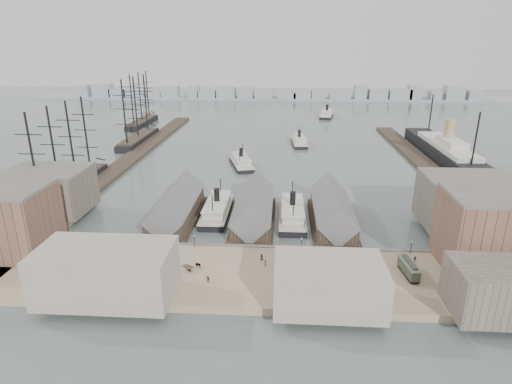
# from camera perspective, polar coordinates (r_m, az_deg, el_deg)

# --- Properties ---
(ground) EXTENTS (900.00, 900.00, 0.00)m
(ground) POSITION_cam_1_polar(r_m,az_deg,el_deg) (128.61, -0.86, -7.00)
(ground) COLOR #4C5854
(ground) RESTS_ON ground
(quay) EXTENTS (180.00, 30.00, 2.00)m
(quay) POSITION_cam_1_polar(r_m,az_deg,el_deg) (110.64, -1.68, -11.16)
(quay) COLOR gray
(quay) RESTS_ON ground
(seawall) EXTENTS (180.00, 1.20, 2.30)m
(seawall) POSITION_cam_1_polar(r_m,az_deg,el_deg) (123.47, -1.05, -7.60)
(seawall) COLOR #59544C
(seawall) RESTS_ON ground
(west_wharf) EXTENTS (10.00, 220.00, 1.60)m
(west_wharf) POSITION_cam_1_polar(r_m,az_deg,el_deg) (235.09, -15.70, 4.87)
(west_wharf) COLOR #2D231C
(west_wharf) RESTS_ON ground
(east_wharf) EXTENTS (10.00, 180.00, 1.60)m
(east_wharf) POSITION_cam_1_polar(r_m,az_deg,el_deg) (223.23, 21.50, 3.46)
(east_wharf) COLOR #2D231C
(east_wharf) RESTS_ON ground
(ferry_shed_west) EXTENTS (14.00, 42.00, 12.60)m
(ferry_shed_west) POSITION_cam_1_polar(r_m,az_deg,el_deg) (146.09, -10.57, -2.00)
(ferry_shed_west) COLOR #2D231C
(ferry_shed_west) RESTS_ON ground
(ferry_shed_center) EXTENTS (14.00, 42.00, 12.60)m
(ferry_shed_center) POSITION_cam_1_polar(r_m,az_deg,el_deg) (142.07, -0.34, -2.29)
(ferry_shed_center) COLOR #2D231C
(ferry_shed_center) RESTS_ON ground
(ferry_shed_east) EXTENTS (14.00, 42.00, 12.60)m
(ferry_shed_east) POSITION_cam_1_polar(r_m,az_deg,el_deg) (142.76, 10.14, -2.50)
(ferry_shed_east) COLOR #2D231C
(ferry_shed_east) RESTS_ON ground
(warehouse_west_back) EXTENTS (26.00, 20.00, 14.00)m
(warehouse_west_back) POSITION_cam_1_polar(r_m,az_deg,el_deg) (161.97, -25.85, 0.11)
(warehouse_west_back) COLOR #60564C
(warehouse_west_back) RESTS_ON west_land
(warehouse_east_front) EXTENTS (30.00, 18.00, 19.00)m
(warehouse_east_front) POSITION_cam_1_polar(r_m,az_deg,el_deg) (126.01, 30.21, -4.67)
(warehouse_east_front) COLOR brown
(warehouse_east_front) RESTS_ON east_land
(warehouse_east_back) EXTENTS (28.00, 20.00, 15.00)m
(warehouse_east_back) POSITION_cam_1_polar(r_m,az_deg,el_deg) (150.23, 26.45, -1.21)
(warehouse_east_back) COLOR #60564C
(warehouse_east_back) RESTS_ON east_land
(street_bldg_center) EXTENTS (24.00, 16.00, 10.00)m
(street_bldg_center) POSITION_cam_1_polar(r_m,az_deg,el_deg) (97.47, 9.66, -11.96)
(street_bldg_center) COLOR gray
(street_bldg_center) RESTS_ON quay
(street_bldg_west) EXTENTS (30.00, 16.00, 12.00)m
(street_bldg_west) POSITION_cam_1_polar(r_m,az_deg,el_deg) (104.04, -19.32, -10.07)
(street_bldg_west) COLOR gray
(street_bldg_west) RESTS_ON quay
(street_bldg_east) EXTENTS (18.00, 14.00, 11.00)m
(street_bldg_east) POSITION_cam_1_polar(r_m,az_deg,el_deg) (106.13, 29.26, -11.31)
(street_bldg_east) COLOR #60564C
(street_bldg_east) RESTS_ON quay
(lamp_post_far_w) EXTENTS (0.44, 0.44, 3.92)m
(lamp_post_far_w) POSITION_cam_1_polar(r_m,az_deg,el_deg) (131.61, -21.15, -5.50)
(lamp_post_far_w) COLOR black
(lamp_post_far_w) RESTS_ON quay
(lamp_post_near_w) EXTENTS (0.44, 0.44, 3.92)m
(lamp_post_near_w) POSITION_cam_1_polar(r_m,az_deg,el_deg) (122.34, -8.19, -6.22)
(lamp_post_near_w) COLOR black
(lamp_post_near_w) RESTS_ON quay
(lamp_post_near_e) EXTENTS (0.44, 0.44, 3.92)m
(lamp_post_near_e) POSITION_cam_1_polar(r_m,az_deg,el_deg) (120.05, 6.07, -6.65)
(lamp_post_near_e) COLOR black
(lamp_post_near_e) RESTS_ON quay
(lamp_post_far_e) EXTENTS (0.44, 0.44, 3.92)m
(lamp_post_far_e) POSITION_cam_1_polar(r_m,az_deg,el_deg) (125.13, 20.02, -6.67)
(lamp_post_far_e) COLOR black
(lamp_post_far_e) RESTS_ON quay
(far_shore) EXTENTS (500.00, 40.00, 15.72)m
(far_shore) POSITION_cam_1_polar(r_m,az_deg,el_deg) (452.14, 2.25, 12.74)
(far_shore) COLOR gray
(far_shore) RESTS_ON ground
(ferry_docked_west) EXTENTS (8.70, 29.00, 10.36)m
(ferry_docked_west) POSITION_cam_1_polar(r_m,az_deg,el_deg) (149.02, -5.20, -2.22)
(ferry_docked_west) COLOR black
(ferry_docked_west) RESTS_ON ground
(ferry_docked_east) EXTENTS (8.88, 29.59, 10.57)m
(ferry_docked_east) POSITION_cam_1_polar(r_m,az_deg,el_deg) (145.35, 4.87, -2.76)
(ferry_docked_east) COLOR black
(ferry_docked_east) RESTS_ON ground
(ferry_open_near) EXTENTS (15.01, 27.95, 9.56)m
(ferry_open_near) POSITION_cam_1_polar(r_m,az_deg,el_deg) (206.80, -1.97, 4.05)
(ferry_open_near) COLOR black
(ferry_open_near) RESTS_ON ground
(ferry_open_mid) EXTENTS (9.74, 26.28, 9.19)m
(ferry_open_mid) POSITION_cam_1_polar(r_m,az_deg,el_deg) (252.11, 5.78, 6.78)
(ferry_open_mid) COLOR black
(ferry_open_mid) RESTS_ON ground
(ferry_open_far) EXTENTS (14.18, 30.40, 10.45)m
(ferry_open_far) POSITION_cam_1_polar(r_m,az_deg,el_deg) (348.85, 9.40, 10.22)
(ferry_open_far) COLOR black
(ferry_open_far) RESTS_ON ground
(sailing_ship_near) EXTENTS (8.58, 59.12, 35.28)m
(sailing_ship_near) POSITION_cam_1_polar(r_m,az_deg,el_deg) (187.14, -23.72, 0.79)
(sailing_ship_near) COLOR black
(sailing_ship_near) RESTS_ON ground
(sailing_ship_mid) EXTENTS (9.29, 53.70, 38.21)m
(sailing_ship_mid) POSITION_cam_1_polar(r_m,az_deg,el_deg) (265.33, -15.40, 6.95)
(sailing_ship_mid) COLOR black
(sailing_ship_mid) RESTS_ON ground
(sailing_ship_far) EXTENTS (8.93, 49.63, 36.73)m
(sailing_ship_far) POSITION_cam_1_polar(r_m,az_deg,el_deg) (320.52, -14.93, 9.06)
(sailing_ship_far) COLOR black
(sailing_ship_far) RESTS_ON ground
(ocean_steamer) EXTENTS (14.08, 102.91, 20.58)m
(ocean_steamer) POSITION_cam_1_polar(r_m,az_deg,el_deg) (237.49, 24.04, 4.94)
(ocean_steamer) COLOR black
(ocean_steamer) RESTS_ON ground
(tram) EXTENTS (3.56, 9.83, 3.42)m
(tram) POSITION_cam_1_polar(r_m,az_deg,el_deg) (114.78, 19.68, -9.62)
(tram) COLOR black
(tram) RESTS_ON quay
(horse_cart_left) EXTENTS (4.73, 1.65, 1.71)m
(horse_cart_left) POSITION_cam_1_polar(r_m,az_deg,el_deg) (121.55, -15.49, -7.94)
(horse_cart_left) COLOR black
(horse_cart_left) RESTS_ON quay
(horse_cart_center) EXTENTS (4.83, 3.54, 1.68)m
(horse_cart_center) POSITION_cam_1_polar(r_m,az_deg,el_deg) (112.54, -8.08, -9.71)
(horse_cart_center) COLOR black
(horse_cart_center) RESTS_ON quay
(horse_cart_right) EXTENTS (4.54, 1.54, 1.46)m
(horse_cart_right) POSITION_cam_1_polar(r_m,az_deg,el_deg) (107.31, 10.26, -11.46)
(horse_cart_right) COLOR black
(horse_cart_right) RESTS_ON quay
(pedestrian_0) EXTENTS (0.63, 0.48, 1.64)m
(pedestrian_0) POSITION_cam_1_polar(r_m,az_deg,el_deg) (127.77, -22.63, -7.41)
(pedestrian_0) COLOR black
(pedestrian_0) RESTS_ON quay
(pedestrian_1) EXTENTS (0.89, 0.75, 1.62)m
(pedestrian_1) POSITION_cam_1_polar(r_m,az_deg,el_deg) (120.57, -21.98, -8.97)
(pedestrian_1) COLOR black
(pedestrian_1) RESTS_ON quay
(pedestrian_2) EXTENTS (0.79, 1.15, 1.63)m
(pedestrian_2) POSITION_cam_1_polar(r_m,az_deg,el_deg) (120.48, -13.78, -8.05)
(pedestrian_2) COLOR black
(pedestrian_2) RESTS_ON quay
(pedestrian_3) EXTENTS (1.15, 0.88, 1.81)m
(pedestrian_3) POSITION_cam_1_polar(r_m,az_deg,el_deg) (106.40, -6.39, -11.45)
(pedestrian_3) COLOR black
(pedestrian_3) RESTS_ON quay
(pedestrian_4) EXTENTS (1.04, 1.03, 1.81)m
(pedestrian_4) POSITION_cam_1_polar(r_m,az_deg,el_deg) (115.47, 0.77, -8.66)
(pedestrian_4) COLOR black
(pedestrian_4) RESTS_ON quay
(pedestrian_5) EXTENTS (0.57, 0.73, 1.82)m
(pedestrian_5) POSITION_cam_1_polar(r_m,az_deg,el_deg) (112.58, 1.24, -9.45)
(pedestrian_5) COLOR black
(pedestrian_5) RESTS_ON quay
(pedestrian_6) EXTENTS (1.04, 0.93, 1.75)m
(pedestrian_6) POSITION_cam_1_polar(r_m,az_deg,el_deg) (119.39, 11.87, -8.13)
(pedestrian_6) COLOR black
(pedestrian_6) RESTS_ON quay
(pedestrian_7) EXTENTS (1.14, 0.66, 1.76)m
(pedestrian_7) POSITION_cam_1_polar(r_m,az_deg,el_deg) (103.77, 10.47, -12.57)
(pedestrian_7) COLOR black
(pedestrian_7) RESTS_ON quay
(pedestrian_8) EXTENTS (1.08, 0.58, 1.75)m
(pedestrian_8) POSITION_cam_1_polar(r_m,az_deg,el_deg) (122.07, 20.42, -8.37)
(pedestrian_8) COLOR black
(pedestrian_8) RESTS_ON quay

